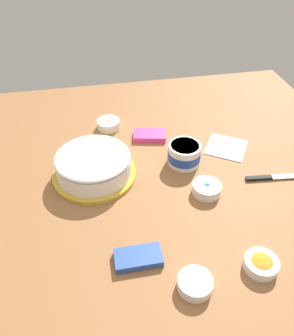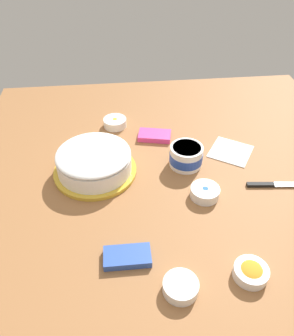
{
  "view_description": "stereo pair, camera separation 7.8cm",
  "coord_description": "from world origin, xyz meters",
  "px_view_note": "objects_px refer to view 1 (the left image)",
  "views": [
    {
      "loc": [
        0.27,
        0.88,
        0.82
      ],
      "look_at": [
        0.1,
        -0.02,
        0.04
      ],
      "focal_mm": 35.95,
      "sensor_mm": 36.0,
      "label": 1
    },
    {
      "loc": [
        0.2,
        0.89,
        0.82
      ],
      "look_at": [
        0.1,
        -0.02,
        0.04
      ],
      "focal_mm": 35.95,
      "sensor_mm": 36.0,
      "label": 2
    }
  ],
  "objects_px": {
    "sprinkle_bowl_orange": "(261,264)",
    "frosted_cake": "(93,165)",
    "sprinkle_bowl_blue": "(207,188)",
    "sprinkle_bowl_yellow": "(108,124)",
    "frosting_tub": "(184,154)",
    "candy_box_upper": "(138,258)",
    "spreading_knife": "(272,177)",
    "sprinkle_bowl_rainbow": "(195,283)",
    "candy_box_lower": "(150,135)",
    "paper_napkin": "(226,147)"
  },
  "relations": [
    {
      "from": "sprinkle_bowl_orange",
      "to": "frosted_cake",
      "type": "bearing_deg",
      "value": -48.35
    },
    {
      "from": "sprinkle_bowl_blue",
      "to": "sprinkle_bowl_yellow",
      "type": "distance_m",
      "value": 0.55
    },
    {
      "from": "frosted_cake",
      "to": "frosting_tub",
      "type": "distance_m",
      "value": 0.34
    },
    {
      "from": "sprinkle_bowl_yellow",
      "to": "candy_box_upper",
      "type": "xyz_separation_m",
      "value": [
        -0.01,
        0.69,
        -0.01
      ]
    },
    {
      "from": "spreading_knife",
      "to": "sprinkle_bowl_rainbow",
      "type": "relative_size",
      "value": 2.51
    },
    {
      "from": "sprinkle_bowl_rainbow",
      "to": "candy_box_lower",
      "type": "height_order",
      "value": "sprinkle_bowl_rainbow"
    },
    {
      "from": "frosting_tub",
      "to": "sprinkle_bowl_rainbow",
      "type": "relative_size",
      "value": 1.31
    },
    {
      "from": "spreading_knife",
      "to": "paper_napkin",
      "type": "xyz_separation_m",
      "value": [
        0.09,
        -0.21,
        -0.0
      ]
    },
    {
      "from": "spreading_knife",
      "to": "sprinkle_bowl_rainbow",
      "type": "xyz_separation_m",
      "value": [
        0.4,
        0.36,
        0.01
      ]
    },
    {
      "from": "sprinkle_bowl_rainbow",
      "to": "frosting_tub",
      "type": "bearing_deg",
      "value": -102.4
    },
    {
      "from": "frosted_cake",
      "to": "sprinkle_bowl_rainbow",
      "type": "xyz_separation_m",
      "value": [
        -0.23,
        0.5,
        -0.03
      ]
    },
    {
      "from": "frosting_tub",
      "to": "candy_box_upper",
      "type": "xyz_separation_m",
      "value": [
        0.24,
        0.4,
        -0.03
      ]
    },
    {
      "from": "sprinkle_bowl_blue",
      "to": "candy_box_lower",
      "type": "relative_size",
      "value": 0.74
    },
    {
      "from": "frosting_tub",
      "to": "candy_box_upper",
      "type": "height_order",
      "value": "frosting_tub"
    },
    {
      "from": "spreading_knife",
      "to": "candy_box_lower",
      "type": "relative_size",
      "value": 1.78
    },
    {
      "from": "candy_box_upper",
      "to": "sprinkle_bowl_blue",
      "type": "bearing_deg",
      "value": -140.63
    },
    {
      "from": "sprinkle_bowl_rainbow",
      "to": "candy_box_upper",
      "type": "bearing_deg",
      "value": -39.82
    },
    {
      "from": "sprinkle_bowl_orange",
      "to": "paper_napkin",
      "type": "relative_size",
      "value": 0.63
    },
    {
      "from": "spreading_knife",
      "to": "sprinkle_bowl_rainbow",
      "type": "distance_m",
      "value": 0.54
    },
    {
      "from": "sprinkle_bowl_blue",
      "to": "candy_box_upper",
      "type": "distance_m",
      "value": 0.36
    },
    {
      "from": "frosting_tub",
      "to": "sprinkle_bowl_yellow",
      "type": "distance_m",
      "value": 0.39
    },
    {
      "from": "sprinkle_bowl_orange",
      "to": "sprinkle_bowl_blue",
      "type": "bearing_deg",
      "value": -80.53
    },
    {
      "from": "frosted_cake",
      "to": "sprinkle_bowl_rainbow",
      "type": "height_order",
      "value": "frosted_cake"
    },
    {
      "from": "candy_box_lower",
      "to": "paper_napkin",
      "type": "relative_size",
      "value": 0.89
    },
    {
      "from": "sprinkle_bowl_rainbow",
      "to": "candy_box_lower",
      "type": "bearing_deg",
      "value": -91.36
    },
    {
      "from": "sprinkle_bowl_rainbow",
      "to": "sprinkle_bowl_yellow",
      "type": "xyz_separation_m",
      "value": [
        0.14,
        -0.8,
        0.0
      ]
    },
    {
      "from": "frosted_cake",
      "to": "candy_box_lower",
      "type": "height_order",
      "value": "frosted_cake"
    },
    {
      "from": "frosted_cake",
      "to": "sprinkle_bowl_yellow",
      "type": "xyz_separation_m",
      "value": [
        -0.08,
        -0.3,
        -0.03
      ]
    },
    {
      "from": "sprinkle_bowl_orange",
      "to": "spreading_knife",
      "type": "bearing_deg",
      "value": -121.32
    },
    {
      "from": "sprinkle_bowl_orange",
      "to": "candy_box_upper",
      "type": "xyz_separation_m",
      "value": [
        0.33,
        -0.09,
        -0.01
      ]
    },
    {
      "from": "spreading_knife",
      "to": "sprinkle_bowl_rainbow",
      "type": "bearing_deg",
      "value": 41.81
    },
    {
      "from": "frosting_tub",
      "to": "sprinkle_bowl_orange",
      "type": "height_order",
      "value": "frosting_tub"
    },
    {
      "from": "frosting_tub",
      "to": "sprinkle_bowl_blue",
      "type": "relative_size",
      "value": 1.26
    },
    {
      "from": "spreading_knife",
      "to": "candy_box_lower",
      "type": "xyz_separation_m",
      "value": [
        0.38,
        -0.33,
        0.01
      ]
    },
    {
      "from": "sprinkle_bowl_yellow",
      "to": "spreading_knife",
      "type": "bearing_deg",
      "value": 141.0
    },
    {
      "from": "frosted_cake",
      "to": "candy_box_upper",
      "type": "height_order",
      "value": "frosted_cake"
    },
    {
      "from": "frosting_tub",
      "to": "sprinkle_bowl_blue",
      "type": "bearing_deg",
      "value": 100.55
    },
    {
      "from": "sprinkle_bowl_rainbow",
      "to": "candy_box_upper",
      "type": "height_order",
      "value": "sprinkle_bowl_rainbow"
    },
    {
      "from": "spreading_knife",
      "to": "sprinkle_bowl_orange",
      "type": "height_order",
      "value": "sprinkle_bowl_orange"
    },
    {
      "from": "candy_box_lower",
      "to": "candy_box_upper",
      "type": "bearing_deg",
      "value": 88.05
    },
    {
      "from": "frosting_tub",
      "to": "sprinkle_bowl_rainbow",
      "type": "height_order",
      "value": "frosting_tub"
    },
    {
      "from": "frosting_tub",
      "to": "spreading_knife",
      "type": "bearing_deg",
      "value": 152.53
    },
    {
      "from": "sprinkle_bowl_rainbow",
      "to": "frosted_cake",
      "type": "bearing_deg",
      "value": -65.49
    },
    {
      "from": "frosted_cake",
      "to": "paper_napkin",
      "type": "height_order",
      "value": "frosted_cake"
    },
    {
      "from": "sprinkle_bowl_yellow",
      "to": "sprinkle_bowl_orange",
      "type": "relative_size",
      "value": 1.05
    },
    {
      "from": "sprinkle_bowl_rainbow",
      "to": "candy_box_upper",
      "type": "relative_size",
      "value": 0.7
    },
    {
      "from": "frosting_tub",
      "to": "candy_box_lower",
      "type": "height_order",
      "value": "frosting_tub"
    },
    {
      "from": "frosting_tub",
      "to": "sprinkle_bowl_rainbow",
      "type": "bearing_deg",
      "value": 77.6
    },
    {
      "from": "sprinkle_bowl_blue",
      "to": "frosting_tub",
      "type": "bearing_deg",
      "value": -79.45
    },
    {
      "from": "frosted_cake",
      "to": "sprinkle_bowl_yellow",
      "type": "height_order",
      "value": "frosted_cake"
    }
  ]
}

